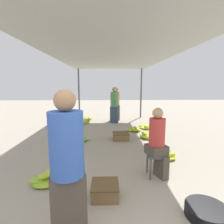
# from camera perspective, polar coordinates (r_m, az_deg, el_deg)

# --- Properties ---
(canopy_post_back_left) EXTENTS (0.08, 0.08, 2.65)m
(canopy_post_back_left) POSITION_cam_1_polar(r_m,az_deg,el_deg) (9.67, -10.74, 5.95)
(canopy_post_back_left) COLOR #4C4C51
(canopy_post_back_left) RESTS_ON ground
(canopy_post_back_right) EXTENTS (0.08, 0.08, 2.65)m
(canopy_post_back_right) POSITION_cam_1_polar(r_m,az_deg,el_deg) (9.72, 9.46, 6.00)
(canopy_post_back_right) COLOR #4C4C51
(canopy_post_back_right) RESTS_ON ground
(canopy_tarp) EXTENTS (3.78, 8.50, 0.04)m
(canopy_tarp) POSITION_cam_1_polar(r_m,az_deg,el_deg) (5.56, -0.01, 18.13)
(canopy_tarp) COLOR #9EA399
(canopy_tarp) RESTS_ON canopy_post_front_left
(vendor_foreground) EXTENTS (0.45, 0.45, 1.73)m
(vendor_foreground) POSITION_cam_1_polar(r_m,az_deg,el_deg) (2.03, -14.35, -16.87)
(vendor_foreground) COLOR #4C4238
(vendor_foreground) RESTS_ON ground
(stool) EXTENTS (0.34, 0.34, 0.45)m
(stool) POSITION_cam_1_polar(r_m,az_deg,el_deg) (3.60, 14.16, -14.53)
(stool) COLOR #4C4C4C
(stool) RESTS_ON ground
(vendor_seated) EXTENTS (0.44, 0.44, 1.35)m
(vendor_seated) POSITION_cam_1_polar(r_m,az_deg,el_deg) (3.47, 14.73, -9.24)
(vendor_seated) COLOR #4C4238
(vendor_seated) RESTS_ON ground
(basin_black) EXTENTS (0.57, 0.57, 0.15)m
(basin_black) POSITION_cam_1_polar(r_m,az_deg,el_deg) (3.00, 28.54, -26.74)
(basin_black) COLOR black
(basin_black) RESTS_ON ground
(banana_pile_left_0) EXTENTS (0.57, 0.52, 0.23)m
(banana_pile_left_0) POSITION_cam_1_polar(r_m,az_deg,el_deg) (3.58, -20.58, -19.88)
(banana_pile_left_0) COLOR yellow
(banana_pile_left_0) RESTS_ON ground
(banana_pile_left_1) EXTENTS (0.55, 0.48, 0.25)m
(banana_pile_left_1) POSITION_cam_1_polar(r_m,az_deg,el_deg) (5.77, -10.47, -8.35)
(banana_pile_left_1) COLOR #8BBC33
(banana_pile_left_1) RESTS_ON ground
(banana_pile_left_2) EXTENTS (0.49, 0.49, 0.17)m
(banana_pile_left_2) POSITION_cam_1_polar(r_m,az_deg,el_deg) (9.12, -7.72, -2.11)
(banana_pile_left_2) COLOR #C3D229
(banana_pile_left_2) RESTS_ON ground
(banana_pile_left_3) EXTENTS (0.47, 0.56, 0.16)m
(banana_pile_left_3) POSITION_cam_1_polar(r_m,az_deg,el_deg) (8.24, -8.90, -3.28)
(banana_pile_left_3) COLOR #89BB34
(banana_pile_left_3) RESTS_ON ground
(banana_pile_right_0) EXTENTS (0.44, 0.38, 0.22)m
(banana_pile_right_0) POSITION_cam_1_polar(r_m,az_deg,el_deg) (4.55, 17.39, -13.25)
(banana_pile_right_0) COLOR #ACC92D
(banana_pile_right_0) RESTS_ON ground
(banana_pile_right_1) EXTENTS (0.56, 0.70, 0.18)m
(banana_pile_right_1) POSITION_cam_1_polar(r_m,az_deg,el_deg) (6.89, 7.21, -5.61)
(banana_pile_right_1) COLOR #C7D429
(banana_pile_right_1) RESTS_ON ground
(banana_pile_right_2) EXTENTS (0.52, 0.51, 0.24)m
(banana_pile_right_2) POSITION_cam_1_polar(r_m,az_deg,el_deg) (6.03, 10.92, -7.56)
(banana_pile_right_2) COLOR #C0D12A
(banana_pile_right_2) RESTS_ON ground
(banana_pile_right_3) EXTENTS (0.49, 0.46, 0.18)m
(banana_pile_right_3) POSITION_cam_1_polar(r_m,az_deg,el_deg) (7.30, 10.95, -4.82)
(banana_pile_right_3) COLOR #B2CB2C
(banana_pile_right_3) RESTS_ON ground
(crate_near) EXTENTS (0.53, 0.53, 0.21)m
(crate_near) POSITION_cam_1_polar(r_m,az_deg,el_deg) (5.82, 2.93, -7.86)
(crate_near) COLOR brown
(crate_near) RESTS_ON ground
(crate_mid) EXTENTS (0.44, 0.44, 0.22)m
(crate_mid) POSITION_cam_1_polar(r_m,az_deg,el_deg) (3.05, -2.32, -24.10)
(crate_mid) COLOR brown
(crate_mid) RESTS_ON ground
(shopper_walking_mid) EXTENTS (0.42, 0.42, 1.69)m
(shopper_walking_mid) POSITION_cam_1_polar(r_m,az_deg,el_deg) (8.19, 0.75, 2.48)
(shopper_walking_mid) COLOR #384766
(shopper_walking_mid) RESTS_ON ground
(shopper_walking_far) EXTENTS (0.43, 0.43, 1.66)m
(shopper_walking_far) POSITION_cam_1_polar(r_m,az_deg,el_deg) (8.80, 1.30, 2.81)
(shopper_walking_far) COLOR #4C4238
(shopper_walking_far) RESTS_ON ground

